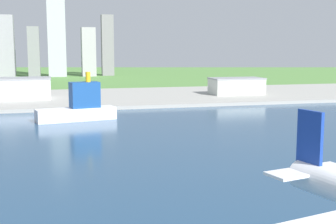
{
  "coord_description": "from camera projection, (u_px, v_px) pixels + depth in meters",
  "views": [
    {
      "loc": [
        -46.79,
        115.49,
        41.38
      ],
      "look_at": [
        -10.32,
        258.34,
        20.74
      ],
      "focal_mm": 48.8,
      "sensor_mm": 36.0,
      "label": 1
    }
  ],
  "objects": [
    {
      "name": "distant_skyline",
      "position": [
        37.0,
        42.0,
        668.08
      ],
      "size": [
        240.45,
        59.22,
        142.32
      ],
      "color": "gray",
      "rests_on": "ground"
    },
    {
      "name": "water_bay",
      "position": [
        216.0,
        187.0,
        136.66
      ],
      "size": [
        840.0,
        360.0,
        0.15
      ],
      "primitive_type": "cube",
      "color": "navy",
      "rests_on": "ground"
    },
    {
      "name": "warehouse_annex",
      "position": [
        236.0,
        86.0,
        389.27
      ],
      "size": [
        44.11,
        25.28,
        13.96
      ],
      "color": "silver",
      "rests_on": "industrial_pier"
    },
    {
      "name": "ground_plane",
      "position": [
        167.0,
        146.0,
        194.25
      ],
      "size": [
        2400.0,
        2400.0,
        0.0
      ],
      "primitive_type": "plane",
      "color": "#54863F"
    },
    {
      "name": "ferry_boat",
      "position": [
        80.0,
        106.0,
        262.93
      ],
      "size": [
        46.63,
        20.4,
        27.68
      ],
      "color": "white",
      "rests_on": "water_bay"
    },
    {
      "name": "industrial_pier",
      "position": [
        111.0,
        97.0,
        376.39
      ],
      "size": [
        840.0,
        140.0,
        2.5
      ],
      "primitive_type": "cube",
      "color": "#A09F97",
      "rests_on": "ground"
    },
    {
      "name": "warehouse_main",
      "position": [
        16.0,
        88.0,
        351.52
      ],
      "size": [
        52.41,
        29.3,
        16.39
      ],
      "color": "silver",
      "rests_on": "industrial_pier"
    }
  ]
}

